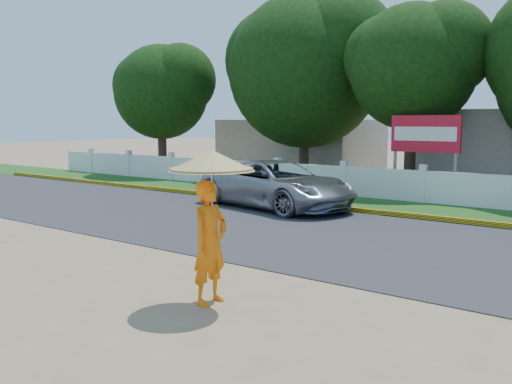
% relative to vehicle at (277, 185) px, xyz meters
% --- Properties ---
extents(ground, '(120.00, 120.00, 0.00)m').
position_rel_vehicle_xyz_m(ground, '(3.27, -7.35, -0.75)').
color(ground, '#9E8460').
rests_on(ground, ground).
extents(road, '(60.00, 7.00, 0.02)m').
position_rel_vehicle_xyz_m(road, '(3.27, -2.85, -0.74)').
color(road, '#38383A').
rests_on(road, ground).
extents(grass_verge, '(60.00, 3.50, 0.03)m').
position_rel_vehicle_xyz_m(grass_verge, '(3.27, 2.40, -0.74)').
color(grass_verge, '#2D601E').
rests_on(grass_verge, ground).
extents(curb, '(40.00, 0.18, 0.16)m').
position_rel_vehicle_xyz_m(curb, '(3.27, 0.70, -0.67)').
color(curb, yellow).
rests_on(curb, ground).
extents(fence, '(40.00, 0.10, 1.10)m').
position_rel_vehicle_xyz_m(fence, '(3.27, 3.85, -0.20)').
color(fence, silver).
rests_on(fence, ground).
extents(building_far, '(8.00, 5.00, 2.80)m').
position_rel_vehicle_xyz_m(building_far, '(-6.73, 11.65, 0.65)').
color(building_far, '#B7AD99').
rests_on(building_far, ground).
extents(vehicle, '(5.81, 3.54, 1.51)m').
position_rel_vehicle_xyz_m(vehicle, '(0.00, 0.00, 0.00)').
color(vehicle, gray).
rests_on(vehicle, ground).
extents(monk_with_parasol, '(1.29, 1.29, 2.34)m').
position_rel_vehicle_xyz_m(monk_with_parasol, '(4.72, -8.35, 0.77)').
color(monk_with_parasol, orange).
rests_on(monk_with_parasol, ground).
extents(billboard, '(2.50, 0.13, 2.95)m').
position_rel_vehicle_xyz_m(billboard, '(2.86, 4.95, 1.39)').
color(billboard, gray).
rests_on(billboard, ground).
extents(tree_row, '(28.87, 8.14, 8.54)m').
position_rel_vehicle_xyz_m(tree_row, '(2.15, 7.20, 4.03)').
color(tree_row, '#473828').
rests_on(tree_row, ground).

